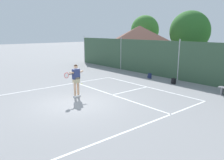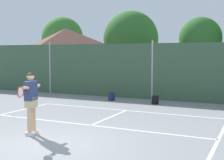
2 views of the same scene
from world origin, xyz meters
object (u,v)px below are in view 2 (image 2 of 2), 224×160
tennis_ball (14,115)px  backpack_black (155,100)px  backpack_navy (112,97)px  tennis_player (31,98)px

tennis_ball → backpack_black: 6.49m
tennis_ball → backpack_navy: backpack_navy is taller
tennis_player → backpack_black: tennis_player is taller
tennis_player → tennis_ball: (-2.50, 1.93, -1.08)m
tennis_ball → backpack_navy: 5.49m
backpack_navy → backpack_black: 2.38m
tennis_player → tennis_ball: bearing=142.3°
backpack_black → tennis_player: bearing=-103.1°
backpack_navy → backpack_black: size_ratio=1.00×
tennis_player → tennis_ball: tennis_player is taller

